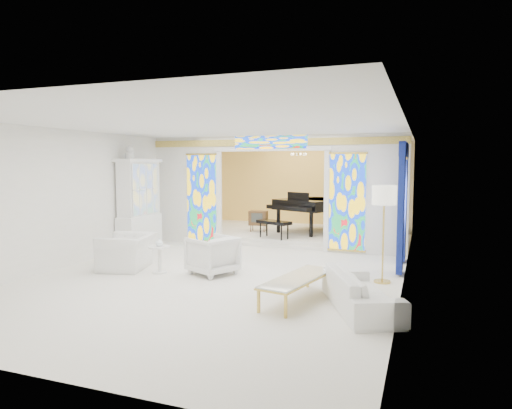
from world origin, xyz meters
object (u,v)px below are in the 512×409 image
at_px(armchair_left, 127,252).
at_px(armchair_right, 212,255).
at_px(china_cabinet, 139,205).
at_px(coffee_table, 298,279).
at_px(grand_piano, 317,205).
at_px(tv_console, 258,218).
at_px(sofa, 361,291).

distance_m(armchair_left, armchair_right, 1.93).
relative_size(china_cabinet, coffee_table, 1.43).
bearing_deg(armchair_right, grand_piano, -164.61).
bearing_deg(armchair_right, coffee_table, 86.70).
xyz_separation_m(armchair_left, armchair_right, (1.92, 0.21, 0.02)).
bearing_deg(china_cabinet, armchair_right, -31.36).
relative_size(china_cabinet, tv_console, 4.30).
xyz_separation_m(china_cabinet, armchair_right, (3.01, -1.84, -0.78)).
bearing_deg(tv_console, sofa, -63.56).
bearing_deg(grand_piano, sofa, -47.84).
relative_size(sofa, coffee_table, 1.06).
bearing_deg(china_cabinet, tv_console, 52.38).
distance_m(china_cabinet, grand_piano, 5.27).
xyz_separation_m(armchair_left, grand_piano, (2.89, 5.50, 0.65)).
bearing_deg(tv_console, armchair_left, -109.58).
bearing_deg(armchair_right, china_cabinet, -95.53).
bearing_deg(china_cabinet, armchair_left, -61.91).
relative_size(armchair_left, tv_console, 1.80).
xyz_separation_m(armchair_right, grand_piano, (0.97, 5.28, 0.62)).
height_order(china_cabinet, tv_console, china_cabinet).
height_order(armchair_left, sofa, armchair_left).
height_order(sofa, grand_piano, grand_piano).
bearing_deg(coffee_table, armchair_left, 166.50).
bearing_deg(coffee_table, tv_console, 115.63).
bearing_deg(grand_piano, coffee_table, -56.14).
bearing_deg(armchair_left, sofa, 63.96).
relative_size(armchair_left, grand_piano, 0.35).
bearing_deg(china_cabinet, sofa, -26.69).
bearing_deg(tv_console, armchair_right, -87.53).
distance_m(armchair_right, sofa, 3.40).
distance_m(armchair_left, tv_console, 5.15).
relative_size(armchair_right, coffee_table, 0.45).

